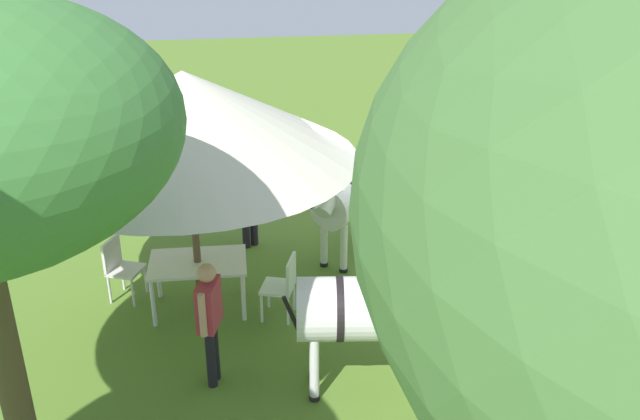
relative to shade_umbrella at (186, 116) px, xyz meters
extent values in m
plane|color=#507327|center=(-2.75, -1.30, -2.77)|extent=(36.00, 36.00, 0.00)
cylinder|color=brown|center=(0.00, 0.00, -1.67)|extent=(0.10, 0.10, 2.21)
cone|color=beige|center=(0.00, 0.00, 0.00)|extent=(4.32, 4.32, 1.13)
cube|color=silver|center=(0.00, 0.00, -2.05)|extent=(1.32, 0.88, 0.04)
cylinder|color=silver|center=(-0.58, 0.38, -2.42)|extent=(0.06, 0.06, 0.70)
cylinder|color=silver|center=(0.60, 0.36, -2.42)|extent=(0.06, 0.06, 0.70)
cylinder|color=silver|center=(-0.60, -0.36, -2.42)|extent=(0.06, 0.06, 0.70)
cylinder|color=silver|center=(0.58, -0.38, -2.42)|extent=(0.06, 0.06, 0.70)
cube|color=white|center=(-1.05, 0.34, -2.32)|extent=(0.54, 0.55, 0.04)
cube|color=white|center=(-1.23, 0.40, -2.10)|extent=(0.18, 0.43, 0.45)
cylinder|color=white|center=(-0.82, 0.47, -2.55)|extent=(0.04, 0.04, 0.45)
cylinder|color=white|center=(-0.94, 0.11, -2.55)|extent=(0.04, 0.04, 0.45)
cylinder|color=white|center=(-1.16, 0.58, -2.55)|extent=(0.04, 0.04, 0.45)
cylinder|color=white|center=(-1.28, 0.22, -2.55)|extent=(0.04, 0.04, 0.45)
cube|color=silver|center=(1.02, -0.42, -2.32)|extent=(0.56, 0.57, 0.04)
cube|color=silver|center=(1.20, -0.49, -2.10)|extent=(0.20, 0.42, 0.45)
cylinder|color=silver|center=(0.78, -0.52, -2.55)|extent=(0.04, 0.04, 0.45)
cylinder|color=silver|center=(0.93, -0.17, -2.55)|extent=(0.04, 0.04, 0.45)
cylinder|color=silver|center=(1.12, -0.66, -2.55)|extent=(0.04, 0.04, 0.45)
cylinder|color=silver|center=(1.26, -0.31, -2.55)|extent=(0.04, 0.04, 0.45)
cylinder|color=black|center=(-0.84, -1.82, -2.34)|extent=(0.12, 0.12, 0.86)
cylinder|color=black|center=(-0.71, -1.75, -2.34)|extent=(0.12, 0.12, 0.86)
cube|color=#2958B3|center=(-0.78, -1.78, -1.61)|extent=(0.51, 0.41, 0.61)
cylinder|color=tan|center=(-1.01, -1.91, -1.59)|extent=(0.09, 0.09, 0.57)
cylinder|color=tan|center=(-0.55, -1.66, -1.59)|extent=(0.09, 0.09, 0.57)
sphere|color=tan|center=(-0.78, -1.78, -1.17)|extent=(0.23, 0.23, 0.23)
cylinder|color=black|center=(-0.19, 1.58, -2.37)|extent=(0.12, 0.12, 0.79)
cylinder|color=black|center=(-0.16, 1.72, -2.37)|extent=(0.12, 0.12, 0.79)
cube|color=#A93140|center=(-0.17, 1.65, -1.70)|extent=(0.30, 0.47, 0.56)
cylinder|color=tan|center=(-0.24, 1.41, -1.68)|extent=(0.08, 0.08, 0.53)
cylinder|color=tan|center=(-0.11, 1.88, -1.68)|extent=(0.08, 0.08, 0.53)
sphere|color=tan|center=(-0.17, 1.65, -1.29)|extent=(0.21, 0.21, 0.21)
cylinder|color=black|center=(-5.15, -4.68, -2.35)|extent=(0.12, 0.12, 0.84)
cylinder|color=black|center=(-5.04, -4.77, -2.35)|extent=(0.12, 0.12, 0.84)
cube|color=beige|center=(-5.10, -4.72, -1.63)|extent=(0.49, 0.45, 0.60)
cylinder|color=tan|center=(-5.30, -4.56, -1.61)|extent=(0.09, 0.09, 0.56)
cylinder|color=tan|center=(-4.89, -4.88, -1.61)|extent=(0.09, 0.09, 0.56)
sphere|color=tan|center=(-5.10, -4.72, -1.19)|extent=(0.23, 0.23, 0.23)
cube|color=teal|center=(-4.45, -0.97, -2.55)|extent=(0.74, 0.73, 0.03)
cube|color=silver|center=(-4.69, -1.11, -2.32)|extent=(0.71, 0.71, 0.35)
cube|color=silver|center=(-4.63, -0.77, -2.66)|extent=(0.54, 0.34, 0.22)
cube|color=silver|center=(-4.37, -1.22, -2.66)|extent=(0.54, 0.34, 0.22)
cylinder|color=silver|center=(-4.25, -3.18, -1.74)|extent=(1.67, 0.99, 0.65)
cylinder|color=black|center=(-4.55, -3.25, -1.74)|extent=(0.23, 0.66, 0.66)
cylinder|color=black|center=(-3.98, -3.12, -1.74)|extent=(0.23, 0.66, 0.66)
cylinder|color=silver|center=(-3.49, -3.00, -1.56)|extent=(0.59, 0.41, 0.50)
cube|color=silver|center=(-3.22, -2.94, -1.40)|extent=(0.43, 0.27, 0.20)
cube|color=black|center=(-3.04, -2.90, -1.43)|extent=(0.14, 0.14, 0.12)
cube|color=black|center=(-3.49, -3.00, -1.36)|extent=(0.37, 0.12, 0.28)
cylinder|color=silver|center=(-3.71, -2.87, -2.38)|extent=(0.11, 0.11, 0.78)
cylinder|color=black|center=(-3.71, -2.87, -2.74)|extent=(0.13, 0.13, 0.06)
cylinder|color=silver|center=(-3.63, -3.22, -2.38)|extent=(0.11, 0.11, 0.78)
cylinder|color=black|center=(-3.63, -3.22, -2.74)|extent=(0.13, 0.13, 0.06)
cylinder|color=silver|center=(-4.87, -3.14, -2.38)|extent=(0.11, 0.11, 0.78)
cylinder|color=black|center=(-4.87, -3.14, -2.74)|extent=(0.13, 0.13, 0.06)
cylinder|color=silver|center=(-4.79, -3.49, -2.38)|extent=(0.11, 0.11, 0.78)
cylinder|color=black|center=(-4.79, -3.49, -2.74)|extent=(0.13, 0.13, 0.06)
cylinder|color=black|center=(-5.06, -3.37, -1.84)|extent=(0.24, 0.10, 0.53)
cylinder|color=silver|center=(-2.38, -1.28, -1.73)|extent=(1.48, 1.58, 0.64)
cylinder|color=black|center=(-2.58, -1.51, -1.73)|extent=(0.55, 0.48, 0.65)
cylinder|color=black|center=(-2.20, -1.07, -1.73)|extent=(0.55, 0.48, 0.65)
cylinder|color=silver|center=(-1.88, -0.70, -1.55)|extent=(0.56, 0.59, 0.49)
cube|color=silver|center=(-1.70, -0.49, -1.39)|extent=(0.40, 0.42, 0.20)
cube|color=black|center=(-1.58, -0.35, -1.42)|extent=(0.17, 0.17, 0.12)
cube|color=black|center=(-1.88, -0.70, -1.35)|extent=(0.27, 0.30, 0.28)
cylinder|color=silver|center=(-2.13, -0.72, -2.37)|extent=(0.11, 0.11, 0.80)
cylinder|color=black|center=(-2.13, -0.72, -2.74)|extent=(0.13, 0.13, 0.06)
cylinder|color=silver|center=(-1.87, -0.95, -2.37)|extent=(0.11, 0.11, 0.80)
cylinder|color=black|center=(-1.87, -0.95, -2.74)|extent=(0.13, 0.13, 0.06)
cylinder|color=silver|center=(-2.89, -1.61, -2.37)|extent=(0.11, 0.11, 0.80)
cylinder|color=black|center=(-2.89, -1.61, -2.74)|extent=(0.13, 0.13, 0.06)
cylinder|color=silver|center=(-2.62, -1.84, -2.37)|extent=(0.11, 0.11, 0.80)
cylinder|color=black|center=(-2.62, -1.84, -2.74)|extent=(0.13, 0.13, 0.06)
cylinder|color=black|center=(-2.91, -1.90, -1.83)|extent=(0.19, 0.21, 0.53)
cylinder|color=silver|center=(-1.92, 2.01, -1.68)|extent=(1.65, 0.91, 0.72)
cylinder|color=black|center=(-1.61, 1.97, -1.68)|extent=(0.17, 0.74, 0.73)
cylinder|color=black|center=(-2.20, 2.04, -1.68)|extent=(0.17, 0.74, 0.73)
cylinder|color=silver|center=(-2.70, 2.11, -1.50)|extent=(0.59, 0.39, 0.52)
cube|color=silver|center=(-2.98, 2.14, -1.34)|extent=(0.42, 0.23, 0.20)
cube|color=black|center=(-3.16, 2.16, -1.37)|extent=(0.13, 0.13, 0.12)
cube|color=black|center=(-2.70, 2.11, -1.30)|extent=(0.37, 0.09, 0.28)
cylinder|color=silver|center=(-2.54, 1.89, -2.36)|extent=(0.11, 0.11, 0.82)
cylinder|color=black|center=(-2.54, 1.89, -2.74)|extent=(0.13, 0.13, 0.06)
cylinder|color=silver|center=(-2.49, 2.28, -2.36)|extent=(0.11, 0.11, 0.82)
cylinder|color=black|center=(-2.49, 2.28, -2.74)|extent=(0.13, 0.13, 0.06)
cylinder|color=silver|center=(-1.35, 1.74, -2.36)|extent=(0.11, 0.11, 0.82)
cylinder|color=black|center=(-1.35, 1.74, -2.74)|extent=(0.13, 0.13, 0.06)
cylinder|color=silver|center=(-1.30, 2.13, -2.36)|extent=(0.11, 0.11, 0.82)
cylinder|color=black|center=(-1.30, 2.13, -2.74)|extent=(0.13, 0.13, 0.06)
cylinder|color=black|center=(-1.09, 1.90, -1.78)|extent=(0.24, 0.08, 0.53)
cylinder|color=#4C4228|center=(1.51, 3.19, -1.38)|extent=(0.26, 0.26, 2.78)
cube|color=#A55A3C|center=(-0.48, -4.41, -2.73)|extent=(1.07, 2.80, 0.08)
camera|label=1|loc=(-0.47, 8.50, 2.56)|focal=39.57mm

